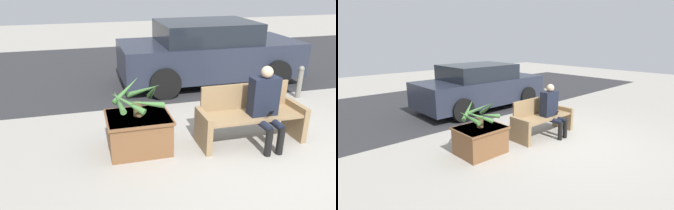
{
  "view_description": "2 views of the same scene",
  "coord_description": "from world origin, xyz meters",
  "views": [
    {
      "loc": [
        -2.45,
        -3.74,
        2.48
      ],
      "look_at": [
        -1.27,
        0.79,
        0.6
      ],
      "focal_mm": 35.0,
      "sensor_mm": 36.0,
      "label": 1
    },
    {
      "loc": [
        -4.74,
        -3.38,
        2.25
      ],
      "look_at": [
        -0.94,
        0.75,
        0.84
      ],
      "focal_mm": 28.0,
      "sensor_mm": 36.0,
      "label": 2
    }
  ],
  "objects": [
    {
      "name": "potted_plant",
      "position": [
        -1.79,
        0.6,
        0.84
      ],
      "size": [
        0.81,
        0.82,
        0.56
      ],
      "color": "brown",
      "rests_on": "planter_box"
    },
    {
      "name": "road_surface",
      "position": [
        0.0,
        5.29,
        0.0
      ],
      "size": [
        20.0,
        6.0,
        0.01
      ],
      "primitive_type": "cube",
      "color": "#2D2D30",
      "rests_on": "ground_plane"
    },
    {
      "name": "bollard_post",
      "position": [
        1.93,
        1.97,
        0.37
      ],
      "size": [
        0.12,
        0.12,
        0.7
      ],
      "color": "slate",
      "rests_on": "ground_plane"
    },
    {
      "name": "person_seated",
      "position": [
        0.11,
        0.3,
        0.69
      ],
      "size": [
        0.43,
        0.59,
        1.24
      ],
      "color": "black",
      "rests_on": "ground_plane"
    },
    {
      "name": "bench",
      "position": [
        -0.03,
        0.47,
        0.41
      ],
      "size": [
        1.66,
        0.58,
        0.88
      ],
      "color": "#8C704C",
      "rests_on": "ground_plane"
    },
    {
      "name": "ground_plane",
      "position": [
        0.0,
        0.0,
        0.0
      ],
      "size": [
        30.0,
        30.0,
        0.0
      ],
      "primitive_type": "plane",
      "color": "#9E998E"
    },
    {
      "name": "parked_car",
      "position": [
        0.43,
        3.5,
        0.73
      ],
      "size": [
        4.24,
        1.98,
        1.47
      ],
      "color": "#232838",
      "rests_on": "ground_plane"
    },
    {
      "name": "planter_box",
      "position": [
        -1.77,
        0.61,
        0.3
      ],
      "size": [
        0.94,
        0.78,
        0.55
      ],
      "color": "brown",
      "rests_on": "ground_plane"
    }
  ]
}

